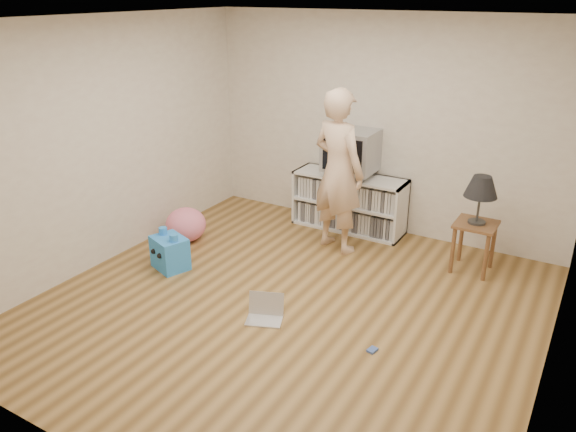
# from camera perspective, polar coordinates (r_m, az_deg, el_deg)

# --- Properties ---
(ground) EXTENTS (4.50, 4.50, 0.00)m
(ground) POSITION_cam_1_polar(r_m,az_deg,el_deg) (5.44, -0.05, -9.17)
(ground) COLOR brown
(ground) RESTS_ON ground
(walls) EXTENTS (4.52, 4.52, 2.60)m
(walls) POSITION_cam_1_polar(r_m,az_deg,el_deg) (4.89, -0.06, 3.94)
(walls) COLOR beige
(walls) RESTS_ON ground
(ceiling) EXTENTS (4.50, 4.50, 0.01)m
(ceiling) POSITION_cam_1_polar(r_m,az_deg,el_deg) (4.65, -0.06, 19.33)
(ceiling) COLOR white
(ceiling) RESTS_ON walls
(media_unit) EXTENTS (1.40, 0.45, 0.70)m
(media_unit) POSITION_cam_1_polar(r_m,az_deg,el_deg) (7.05, 6.28, 1.45)
(media_unit) COLOR white
(media_unit) RESTS_ON ground
(dvd_deck) EXTENTS (0.45, 0.35, 0.07)m
(dvd_deck) POSITION_cam_1_polar(r_m,az_deg,el_deg) (6.91, 6.36, 4.39)
(dvd_deck) COLOR gray
(dvd_deck) RESTS_ON media_unit
(crt_tv) EXTENTS (0.60, 0.53, 0.50)m
(crt_tv) POSITION_cam_1_polar(r_m,az_deg,el_deg) (6.82, 6.45, 6.66)
(crt_tv) COLOR #98989D
(crt_tv) RESTS_ON dvd_deck
(side_table) EXTENTS (0.42, 0.42, 0.55)m
(side_table) POSITION_cam_1_polar(r_m,az_deg,el_deg) (6.24, 18.44, -1.81)
(side_table) COLOR brown
(side_table) RESTS_ON ground
(table_lamp) EXTENTS (0.34, 0.34, 0.52)m
(table_lamp) POSITION_cam_1_polar(r_m,az_deg,el_deg) (6.05, 19.04, 2.74)
(table_lamp) COLOR #333333
(table_lamp) RESTS_ON side_table
(person) EXTENTS (0.78, 0.63, 1.86)m
(person) POSITION_cam_1_polar(r_m,az_deg,el_deg) (6.29, 5.13, 4.52)
(person) COLOR beige
(person) RESTS_ON ground
(laptop) EXTENTS (0.40, 0.36, 0.22)m
(laptop) POSITION_cam_1_polar(r_m,az_deg,el_deg) (5.25, -2.32, -9.72)
(laptop) COLOR silver
(laptop) RESTS_ON ground
(playing_cards) EXTENTS (0.08, 0.10, 0.02)m
(playing_cards) POSITION_cam_1_polar(r_m,az_deg,el_deg) (4.90, 8.56, -13.31)
(playing_cards) COLOR #415EAE
(playing_cards) RESTS_ON ground
(plush_blue) EXTENTS (0.46, 0.41, 0.44)m
(plush_blue) POSITION_cam_1_polar(r_m,az_deg,el_deg) (6.19, -11.92, -3.63)
(plush_blue) COLOR #2787F6
(plush_blue) RESTS_ON ground
(plush_pink) EXTENTS (0.56, 0.56, 0.41)m
(plush_pink) POSITION_cam_1_polar(r_m,az_deg,el_deg) (6.82, -10.33, -0.87)
(plush_pink) COLOR pink
(plush_pink) RESTS_ON ground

